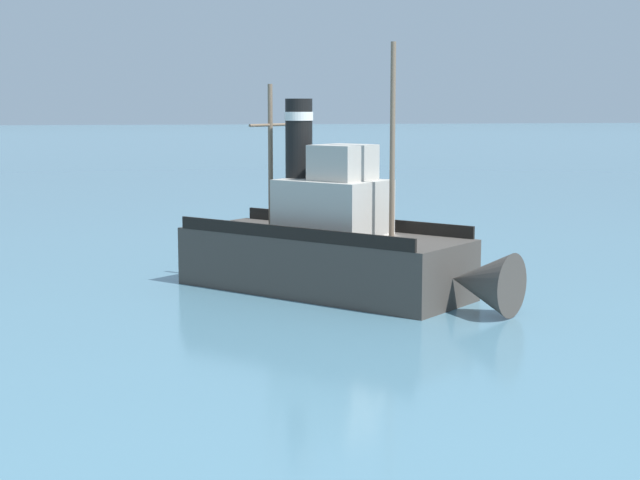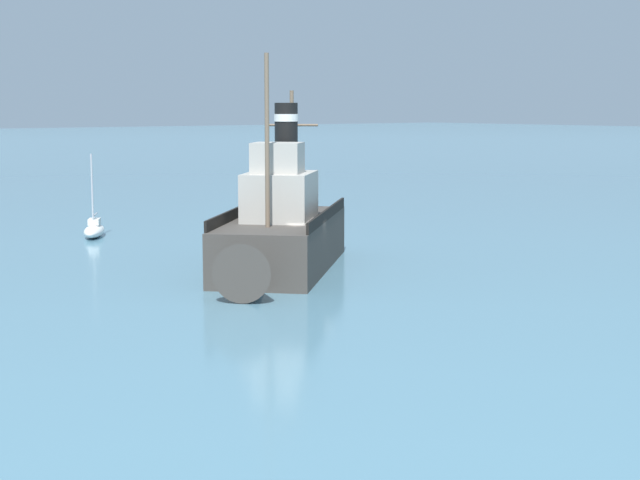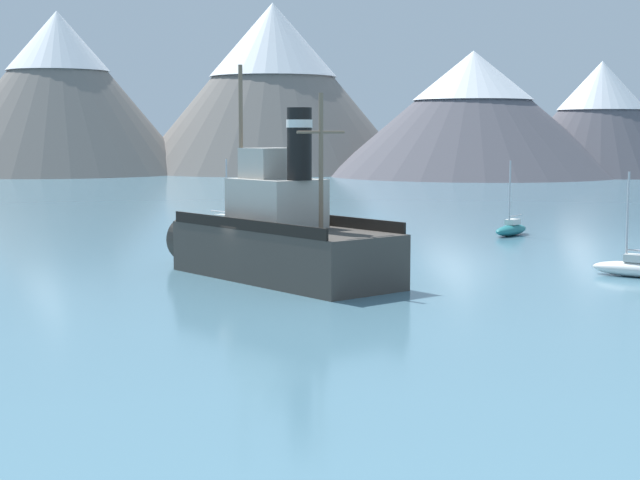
% 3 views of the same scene
% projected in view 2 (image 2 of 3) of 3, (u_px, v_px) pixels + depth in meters
% --- Properties ---
extents(ground_plane, '(600.00, 600.00, 0.00)m').
position_uv_depth(ground_plane, '(301.00, 274.00, 44.96)').
color(ground_plane, teal).
extents(old_tugboat, '(12.39, 12.74, 9.90)m').
position_uv_depth(old_tugboat, '(279.00, 232.00, 45.45)').
color(old_tugboat, '#423D38').
rests_on(old_tugboat, ground).
extents(sailboat_white, '(3.80, 2.96, 4.90)m').
position_uv_depth(sailboat_white, '(94.00, 230.00, 57.68)').
color(sailboat_white, white).
rests_on(sailboat_white, ground).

